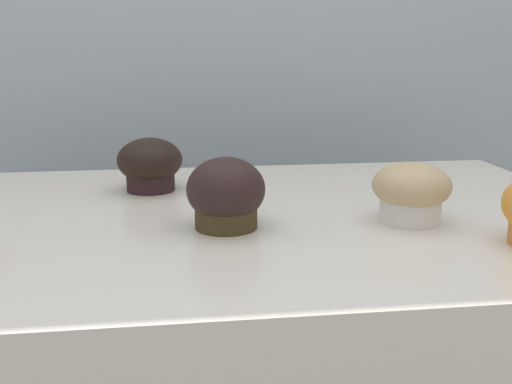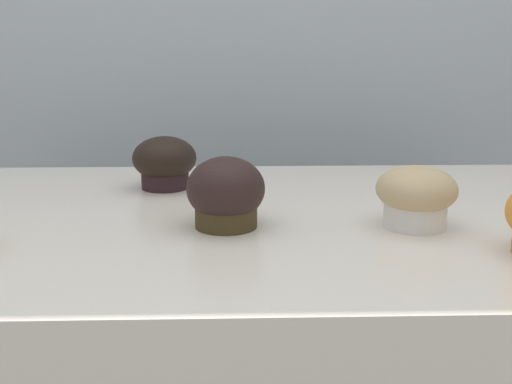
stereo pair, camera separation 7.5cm
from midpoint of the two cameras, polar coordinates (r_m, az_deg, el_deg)
The scene contains 4 objects.
wall_back at distance 1.41m, azimuth 0.72°, elevation 3.61°, with size 3.20×0.10×1.80m, color #A8B2B7.
muffin_front_center at distance 0.75m, azimuth -0.04°, elevation -0.23°, with size 0.10×0.10×0.09m.
muffin_back_right at distance 0.96m, azimuth -6.50°, elevation 2.81°, with size 0.10×0.10×0.08m.
muffin_front_right at distance 0.78m, azimuth 17.68°, elevation -0.36°, with size 0.10×0.10×0.08m.
Camera 2 is at (-0.02, -0.79, 1.16)m, focal length 42.00 mm.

